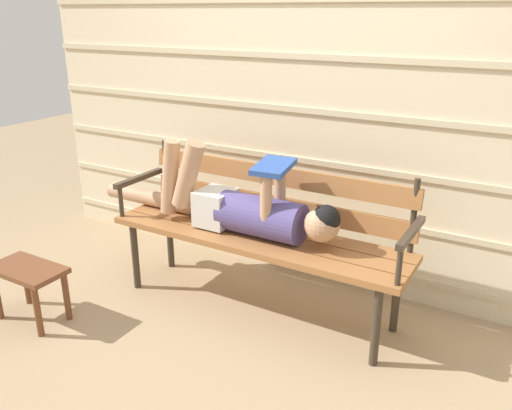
% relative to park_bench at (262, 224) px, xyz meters
% --- Properties ---
extents(ground_plane, '(12.00, 12.00, 0.00)m').
position_rel_park_bench_xyz_m(ground_plane, '(-0.00, -0.13, -0.52)').
color(ground_plane, tan).
extents(house_siding, '(4.09, 0.08, 2.21)m').
position_rel_park_bench_xyz_m(house_siding, '(-0.00, 0.50, 0.59)').
color(house_siding, beige).
rests_on(house_siding, ground).
extents(park_bench, '(1.78, 0.46, 0.88)m').
position_rel_park_bench_xyz_m(park_bench, '(0.00, 0.00, 0.00)').
color(park_bench, '#9E6638').
rests_on(park_bench, ground).
extents(reclining_person, '(1.67, 0.27, 0.52)m').
position_rel_park_bench_xyz_m(reclining_person, '(-0.11, -0.07, 0.11)').
color(reclining_person, '#514784').
extents(footstool, '(0.44, 0.24, 0.33)m').
position_rel_park_bench_xyz_m(footstool, '(-1.05, -0.82, -0.25)').
color(footstool, brown).
rests_on(footstool, ground).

